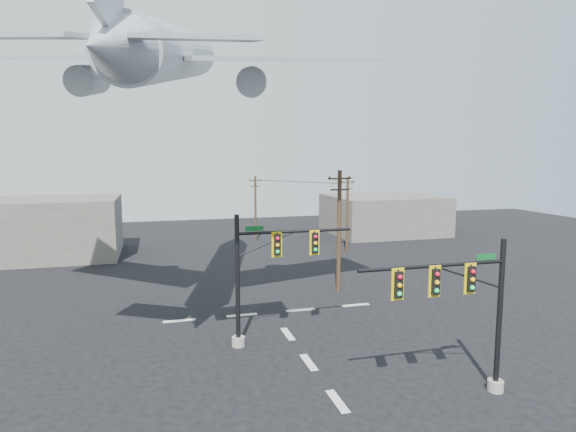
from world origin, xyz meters
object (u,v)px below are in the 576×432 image
object	(u,v)px
utility_pole_a	(339,229)
utility_pole_c	(255,207)
utility_pole_b	(347,213)
signal_mast_far	(263,275)
airliner	(170,55)
signal_mast_near	(467,310)

from	to	relation	value
utility_pole_a	utility_pole_c	world-z (taller)	utility_pole_a
utility_pole_b	utility_pole_c	size ratio (longest dim) A/B	1.03
signal_mast_far	utility_pole_c	distance (m)	32.83
utility_pole_a	utility_pole_b	distance (m)	15.31
signal_mast_far	utility_pole_b	xyz separation A→B (m)	(14.11, 22.32, 0.34)
signal_mast_far	airliner	distance (m)	14.33
signal_mast_near	signal_mast_far	distance (m)	10.69
utility_pole_a	airliner	xyz separation A→B (m)	(-12.07, -2.82, 11.49)
airliner	signal_mast_near	bearing A→B (deg)	-127.14
signal_mast_near	airliner	size ratio (longest dim) A/B	0.25
utility_pole_b	airliner	distance (m)	27.69
signal_mast_near	utility_pole_b	size ratio (longest dim) A/B	0.87
signal_mast_far	utility_pole_b	bearing A→B (deg)	57.71
utility_pole_c	airliner	bearing A→B (deg)	-119.38
utility_pole_b	signal_mast_near	bearing A→B (deg)	-113.63
signal_mast_near	utility_pole_c	distance (m)	40.29
signal_mast_near	utility_pole_a	size ratio (longest dim) A/B	0.76
utility_pole_c	airliner	xyz separation A→B (m)	(-10.52, -26.63, 12.24)
signal_mast_far	utility_pole_c	world-z (taller)	utility_pole_c
utility_pole_b	signal_mast_far	bearing A→B (deg)	-132.84
utility_pole_c	utility_pole_a	bearing A→B (deg)	-94.11
signal_mast_near	utility_pole_a	bearing A→B (deg)	87.71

